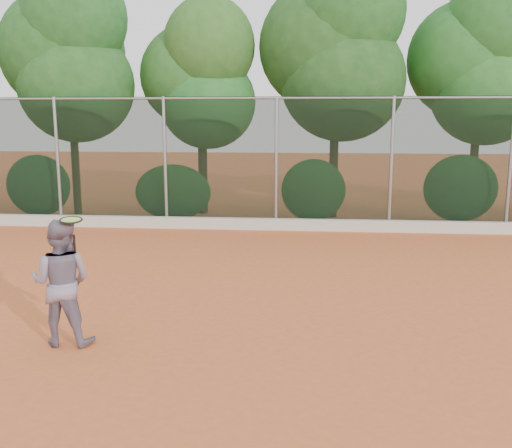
{
  "coord_description": "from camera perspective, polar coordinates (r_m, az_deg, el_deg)",
  "views": [
    {
      "loc": [
        0.82,
        -8.11,
        2.97
      ],
      "look_at": [
        0.0,
        1.0,
        1.25
      ],
      "focal_mm": 40.0,
      "sensor_mm": 36.0,
      "label": 1
    }
  ],
  "objects": [
    {
      "name": "ground",
      "position": [
        8.68,
        -0.6,
        -9.37
      ],
      "size": [
        80.0,
        80.0,
        0.0
      ],
      "primitive_type": "plane",
      "color": "#CA5F2F",
      "rests_on": "ground"
    },
    {
      "name": "concrete_curb",
      "position": [
        15.22,
        1.96,
        -0.03
      ],
      "size": [
        24.0,
        0.2,
        0.3
      ],
      "primitive_type": "cube",
      "color": "beige",
      "rests_on": "ground"
    },
    {
      "name": "tennis_player",
      "position": [
        7.93,
        -18.88,
        -5.54
      ],
      "size": [
        0.83,
        0.66,
        1.68
      ],
      "primitive_type": "imported",
      "rotation": [
        0.0,
        0.0,
        3.17
      ],
      "color": "slate",
      "rests_on": "ground"
    },
    {
      "name": "chainlink_fence",
      "position": [
        15.17,
        2.04,
        6.45
      ],
      "size": [
        24.09,
        0.09,
        3.5
      ],
      "color": "black",
      "rests_on": "ground"
    },
    {
      "name": "foliage_backdrop",
      "position": [
        17.2,
        0.59,
        15.44
      ],
      "size": [
        23.7,
        3.63,
        7.55
      ],
      "color": "#402C18",
      "rests_on": "ground"
    },
    {
      "name": "tennis_racket",
      "position": [
        7.63,
        -17.98,
        0.1
      ],
      "size": [
        0.37,
        0.37,
        0.53
      ],
      "color": "black",
      "rests_on": "ground"
    }
  ]
}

